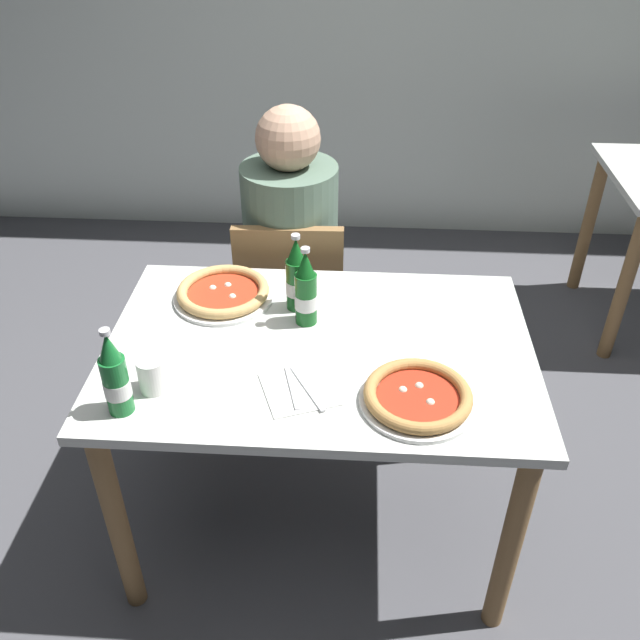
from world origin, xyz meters
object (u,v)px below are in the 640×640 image
(diner_seated, at_px, (292,271))
(pizza_marinara_far, at_px, (418,397))
(beer_bottle_left, at_px, (115,378))
(napkin_with_cutlery, at_px, (300,389))
(dining_table_main, at_px, (319,376))
(chair_behind_table, at_px, (292,301))
(beer_bottle_right, at_px, (306,292))
(beer_bottle_center, at_px, (297,278))
(paper_cup, at_px, (152,375))
(pizza_margherita_near, at_px, (223,293))

(diner_seated, distance_m, pizza_marinara_far, 0.99)
(beer_bottle_left, relative_size, napkin_with_cutlery, 1.06)
(dining_table_main, height_order, chair_behind_table, chair_behind_table)
(diner_seated, bearing_deg, beer_bottle_right, -79.62)
(beer_bottle_center, bearing_deg, napkin_with_cutlery, -83.87)
(diner_seated, relative_size, beer_bottle_left, 4.89)
(beer_bottle_left, distance_m, paper_cup, 0.12)
(chair_behind_table, relative_size, napkin_with_cutlery, 3.66)
(dining_table_main, relative_size, napkin_with_cutlery, 5.17)
(beer_bottle_center, distance_m, paper_cup, 0.52)
(pizza_margherita_near, bearing_deg, diner_seated, 69.72)
(dining_table_main, distance_m, napkin_with_cutlery, 0.23)
(napkin_with_cutlery, relative_size, paper_cup, 2.44)
(diner_seated, relative_size, pizza_margherita_near, 3.94)
(beer_bottle_right, height_order, paper_cup, beer_bottle_right)
(pizza_marinara_far, distance_m, beer_bottle_right, 0.46)
(beer_bottle_center, bearing_deg, dining_table_main, -67.19)
(pizza_margherita_near, xyz_separation_m, paper_cup, (-0.10, -0.43, 0.03))
(diner_seated, bearing_deg, pizza_marinara_far, -65.28)
(pizza_margherita_near, relative_size, napkin_with_cutlery, 1.32)
(pizza_margherita_near, bearing_deg, chair_behind_table, 67.05)
(chair_behind_table, xyz_separation_m, pizza_margherita_near, (-0.17, -0.39, 0.29))
(chair_behind_table, distance_m, pizza_margherita_near, 0.52)
(chair_behind_table, bearing_deg, paper_cup, 69.73)
(pizza_margherita_near, distance_m, beer_bottle_right, 0.30)
(dining_table_main, distance_m, paper_cup, 0.49)
(beer_bottle_left, height_order, beer_bottle_right, same)
(pizza_marinara_far, xyz_separation_m, beer_bottle_left, (-0.73, -0.07, 0.08))
(pizza_margherita_near, height_order, napkin_with_cutlery, pizza_margherita_near)
(diner_seated, height_order, beer_bottle_left, diner_seated)
(pizza_margherita_near, bearing_deg, pizza_marinara_far, -37.66)
(chair_behind_table, relative_size, paper_cup, 8.95)
(beer_bottle_right, xyz_separation_m, napkin_with_cutlery, (0.01, -0.30, -0.10))
(dining_table_main, height_order, pizza_margherita_near, pizza_margherita_near)
(chair_behind_table, bearing_deg, beer_bottle_right, 99.01)
(diner_seated, xyz_separation_m, beer_bottle_right, (0.10, -0.55, 0.27))
(beer_bottle_center, relative_size, beer_bottle_right, 1.00)
(beer_bottle_left, height_order, beer_bottle_center, same)
(chair_behind_table, distance_m, pizza_marinara_far, 0.97)
(diner_seated, height_order, pizza_marinara_far, diner_seated)
(pizza_margherita_near, bearing_deg, beer_bottle_left, -107.79)
(chair_behind_table, bearing_deg, beer_bottle_center, 96.52)
(chair_behind_table, xyz_separation_m, diner_seated, (-0.00, 0.05, 0.10))
(pizza_margherita_near, height_order, beer_bottle_right, beer_bottle_right)
(beer_bottle_center, xyz_separation_m, napkin_with_cutlery, (0.04, -0.38, -0.10))
(pizza_margherita_near, xyz_separation_m, beer_bottle_left, (-0.16, -0.51, 0.08))
(beer_bottle_center, distance_m, beer_bottle_right, 0.08)
(diner_seated, xyz_separation_m, napkin_with_cutlery, (0.11, -0.85, 0.17))
(beer_bottle_center, bearing_deg, diner_seated, 98.03)
(diner_seated, relative_size, pizza_marinara_far, 4.11)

